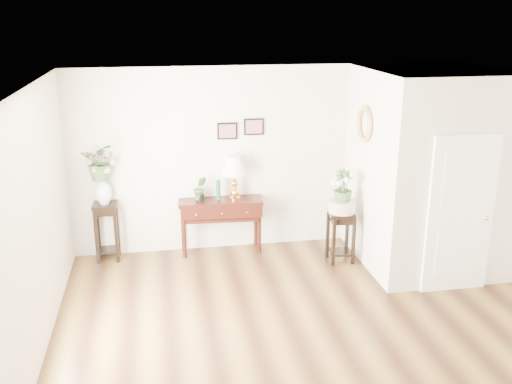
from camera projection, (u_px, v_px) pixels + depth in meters
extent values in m
cube|color=brown|center=(316.00, 334.00, 6.55)|extent=(6.00, 5.50, 0.02)
cube|color=white|center=(325.00, 89.00, 5.70)|extent=(6.00, 5.50, 0.02)
cube|color=silver|center=(270.00, 158.00, 8.70)|extent=(6.00, 0.02, 2.80)
cube|color=silver|center=(444.00, 373.00, 3.54)|extent=(6.00, 0.02, 2.80)
cube|color=silver|center=(27.00, 239.00, 5.62)|extent=(0.02, 5.50, 2.80)
cube|color=silver|center=(427.00, 168.00, 8.14)|extent=(1.80, 1.95, 2.80)
cube|color=white|center=(460.00, 215.00, 7.31)|extent=(0.90, 0.05, 2.10)
cube|color=black|center=(227.00, 131.00, 8.44)|extent=(0.30, 0.02, 0.25)
cube|color=black|center=(254.00, 127.00, 8.49)|extent=(0.30, 0.02, 0.25)
torus|color=tan|center=(364.00, 124.00, 7.90)|extent=(0.07, 0.51, 0.51)
cube|color=black|center=(221.00, 226.00, 8.70)|extent=(1.28, 0.49, 0.84)
cube|color=#E59E4C|center=(235.00, 177.00, 8.50)|extent=(0.41, 0.41, 0.67)
cylinder|color=#0F482C|center=(218.00, 189.00, 8.52)|extent=(0.07, 0.07, 0.31)
imported|color=#36592C|center=(200.00, 189.00, 8.47)|extent=(0.20, 0.16, 0.36)
cube|color=black|center=(107.00, 232.00, 8.41)|extent=(0.35, 0.35, 0.88)
imported|color=#36592C|center=(101.00, 158.00, 8.07)|extent=(0.58, 0.52, 0.56)
cube|color=black|center=(341.00, 236.00, 8.38)|extent=(0.41, 0.41, 0.77)
cylinder|color=#B7AC94|center=(342.00, 207.00, 8.23)|extent=(0.41, 0.41, 0.17)
imported|color=#36592C|center=(343.00, 187.00, 8.15)|extent=(0.34, 0.34, 0.51)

